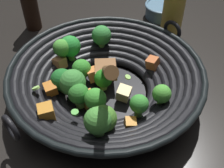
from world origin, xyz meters
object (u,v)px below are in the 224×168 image
Objects in this scene: soy_sauce_bottle at (29,3)px; prep_bowl at (162,10)px; cooking_oil_bottle at (174,9)px; wok at (105,79)px.

prep_bowl is at bearing 134.13° from soy_sauce_bottle.
soy_sauce_bottle is at bearing -63.35° from cooking_oil_bottle.
prep_bowl is (-0.10, -0.08, -0.07)m from cooking_oil_bottle.
soy_sauce_bottle reaches higher than prep_bowl.
wok is at bearing 8.62° from prep_bowl.
wok is 4.22× the size of prep_bowl.
cooking_oil_bottle reaches higher than prep_bowl.
wok is 0.30m from cooking_oil_bottle.
cooking_oil_bottle reaches higher than soy_sauce_bottle.
cooking_oil_bottle is (-0.18, 0.37, 0.01)m from soy_sauce_bottle.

